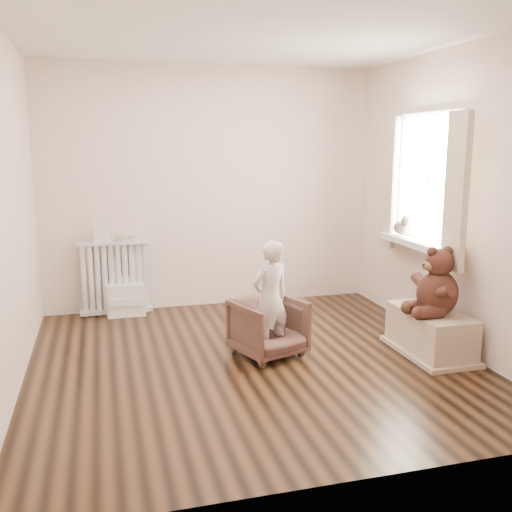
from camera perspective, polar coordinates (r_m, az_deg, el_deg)
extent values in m
cube|color=black|center=(4.82, -0.31, -10.47)|extent=(3.60, 3.60, 0.01)
cube|color=white|center=(4.56, -0.35, 21.55)|extent=(3.60, 3.60, 0.01)
cube|color=white|center=(6.26, -4.62, 6.75)|extent=(3.60, 0.02, 2.60)
cube|color=white|center=(2.82, 9.14, 1.26)|extent=(3.60, 0.02, 2.60)
cube|color=white|center=(4.41, -23.64, 3.99)|extent=(0.02, 3.60, 2.60)
cube|color=white|center=(5.27, 19.04, 5.35)|extent=(0.02, 3.60, 2.60)
cube|color=white|center=(5.48, 17.02, 7.25)|extent=(0.03, 0.90, 1.10)
cube|color=silver|center=(5.50, 15.89, 1.23)|extent=(0.22, 1.10, 0.06)
cube|color=beige|center=(4.95, 19.41, 6.04)|extent=(0.06, 0.26, 1.30)
cube|color=beige|center=(5.92, 13.14, 7.12)|extent=(0.06, 0.26, 1.30)
cube|color=silver|center=(6.17, -13.89, -2.17)|extent=(0.74, 0.14, 0.78)
cube|color=beige|center=(6.07, -15.21, 2.66)|extent=(0.17, 0.01, 0.28)
cylinder|color=#A59E8C|center=(6.09, -13.52, 1.72)|extent=(0.09, 0.09, 0.06)
cylinder|color=#A59E8C|center=(6.10, -12.26, 1.75)|extent=(0.09, 0.09, 0.05)
cube|color=silver|center=(6.17, -12.92, -3.22)|extent=(0.39, 0.28, 0.62)
imported|color=brown|center=(4.88, 1.24, -7.15)|extent=(0.68, 0.69, 0.49)
imported|color=silver|center=(4.75, 1.43, -4.30)|extent=(0.42, 0.34, 0.98)
cube|color=#C6B294|center=(5.15, 17.04, -7.18)|extent=(0.43, 0.81, 0.38)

